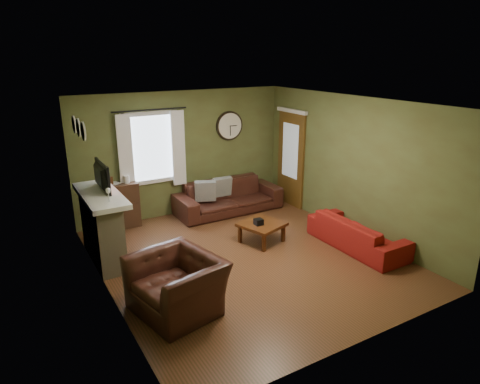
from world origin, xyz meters
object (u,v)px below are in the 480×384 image
bookshelf (119,206)px  sofa_brown (228,197)px  armchair (177,285)px  sofa_red (357,233)px  coffee_table (262,232)px

bookshelf → sofa_brown: 2.31m
bookshelf → armchair: (-0.12, -3.25, -0.07)m
armchair → sofa_brown: bearing=128.3°
bookshelf → sofa_red: 4.56m
bookshelf → coffee_table: size_ratio=1.28×
sofa_brown → coffee_table: bearing=-98.3°
bookshelf → armchair: bookshelf is taller
armchair → coffee_table: (2.17, 1.25, -0.19)m
bookshelf → sofa_red: bearing=-42.1°
armchair → sofa_red: bearing=80.8°
sofa_red → coffee_table: bearing=52.0°
coffee_table → bookshelf: bearing=135.5°
bookshelf → sofa_brown: (2.29, -0.29, -0.11)m
bookshelf → sofa_brown: size_ratio=0.39×
sofa_red → armchair: armchair is taller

